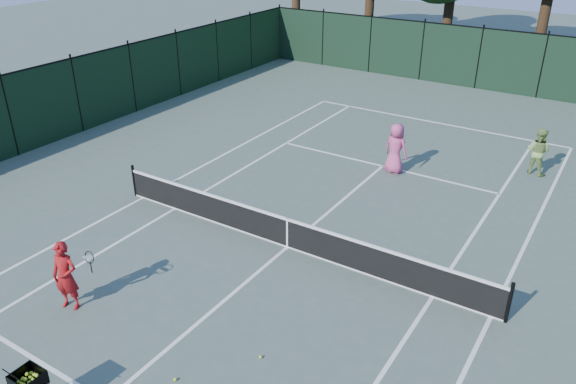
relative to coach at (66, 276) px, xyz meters
The scene contains 17 objects.
ground 5.70m from the coach, 59.37° to the left, with size 90.00×90.00×0.00m, color #4A5A4F.
sideline_doubles_left 5.58m from the coach, 118.32° to the left, with size 0.10×23.77×0.01m, color white.
sideline_doubles_right 9.70m from the coach, 30.13° to the left, with size 0.10×23.77×0.01m, color white.
sideline_singles_left 5.08m from the coach, 104.38° to the left, with size 0.10×23.77×0.01m, color white.
sideline_singles_right 8.55m from the coach, 34.76° to the left, with size 0.10×23.77×0.01m, color white.
baseline_far 17.00m from the coach, 80.26° to the left, with size 10.97×0.10×0.01m, color white.
service_line_far 11.64m from the coach, 75.68° to the left, with size 8.23×0.10×0.01m, color white.
center_service_line 5.70m from the coach, 59.37° to the left, with size 0.10×12.80×0.01m, color white.
tennis_net 5.65m from the coach, 59.37° to the left, with size 11.69×0.09×1.06m.
fence_far 23.04m from the coach, 82.84° to the left, with size 24.00×0.05×3.00m, color black.
fence_left 10.36m from the coach, 152.02° to the left, with size 0.05×36.00×3.00m, color black.
coach is the anchor object (origin of this frame).
player_pink 11.52m from the coach, 72.87° to the left, with size 0.97×0.74×1.78m.
player_green 15.50m from the coach, 60.74° to the left, with size 0.92×0.79×1.65m.
ball_hopper 3.11m from the coach, 50.04° to the right, with size 0.65×0.65×0.96m.
loose_ball_near_cart 3.74m from the coach, ahead, with size 0.07×0.07×0.07m, color #C9F031.
loose_ball_midcourt 4.86m from the coach, 11.64° to the left, with size 0.07×0.07×0.07m, color #BFDD2D.
Camera 1 is at (6.99, -10.98, 8.30)m, focal length 35.00 mm.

